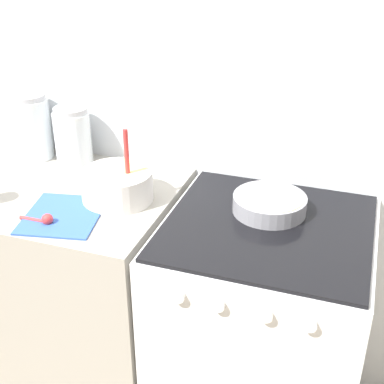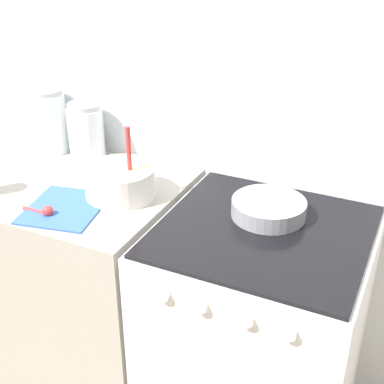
# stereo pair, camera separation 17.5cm
# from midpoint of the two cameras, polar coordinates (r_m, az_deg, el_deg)

# --- Properties ---
(wall_back) EXTENTS (4.50, 0.05, 2.40)m
(wall_back) POSITION_cam_midpoint_polar(r_m,az_deg,el_deg) (1.94, 4.39, 11.11)
(wall_back) COLOR silver
(wall_back) RESTS_ON ground_plane
(countertop_cabinet) EXTENTS (0.75, 0.64, 0.89)m
(countertop_cabinet) POSITION_cam_midpoint_polar(r_m,az_deg,el_deg) (2.17, -9.15, -9.71)
(countertop_cabinet) COLOR #9E998E
(countertop_cabinet) RESTS_ON ground_plane
(stove) EXTENTS (0.66, 0.65, 0.89)m
(stove) POSITION_cam_midpoint_polar(r_m,az_deg,el_deg) (1.94, 9.53, -15.25)
(stove) COLOR silver
(stove) RESTS_ON ground_plane
(mixing_bowl) EXTENTS (0.24, 0.24, 0.26)m
(mixing_bowl) POSITION_cam_midpoint_polar(r_m,az_deg,el_deg) (1.81, -4.96, 1.24)
(mixing_bowl) COLOR white
(mixing_bowl) RESTS_ON countertop_cabinet
(baking_pan) EXTENTS (0.24, 0.24, 0.06)m
(baking_pan) POSITION_cam_midpoint_polar(r_m,az_deg,el_deg) (1.73, 11.07, -1.72)
(baking_pan) COLOR gray
(baking_pan) RESTS_ON stove
(storage_jar_left) EXTENTS (0.15, 0.15, 0.26)m
(storage_jar_left) POSITION_cam_midpoint_polar(r_m,az_deg,el_deg) (2.21, -12.88, 6.98)
(storage_jar_left) COLOR silver
(storage_jar_left) RESTS_ON countertop_cabinet
(storage_jar_middle) EXTENTS (0.14, 0.14, 0.22)m
(storage_jar_middle) POSITION_cam_midpoint_polar(r_m,az_deg,el_deg) (2.11, -8.89, 5.97)
(storage_jar_middle) COLOR silver
(storage_jar_middle) RESTS_ON countertop_cabinet
(recipe_page) EXTENTS (0.28, 0.31, 0.01)m
(recipe_page) POSITION_cam_midpoint_polar(r_m,az_deg,el_deg) (1.78, -10.72, -1.75)
(recipe_page) COLOR #3359B2
(recipe_page) RESTS_ON countertop_cabinet
(measuring_spoon) EXTENTS (0.12, 0.04, 0.04)m
(measuring_spoon) POSITION_cam_midpoint_polar(r_m,az_deg,el_deg) (1.75, -12.69, -2.06)
(measuring_spoon) COLOR red
(measuring_spoon) RESTS_ON countertop_cabinet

